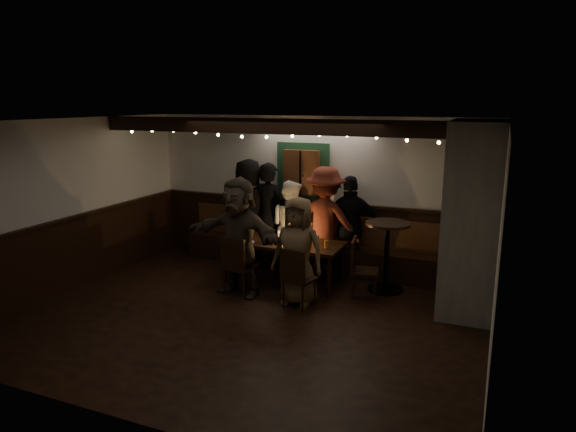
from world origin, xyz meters
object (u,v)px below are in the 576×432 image
at_px(person_d, 325,222).
at_px(high_top, 387,248).
at_px(person_f, 239,236).
at_px(person_a, 249,212).
at_px(chair_near_left, 237,262).
at_px(chair_near_right, 296,275).
at_px(person_e, 351,227).
at_px(person_g, 298,251).
at_px(chair_end, 359,265).
at_px(person_c, 291,226).
at_px(dining_table, 283,245).
at_px(person_b, 269,215).

bearing_deg(person_d, high_top, 161.78).
xyz_separation_m(high_top, person_f, (-2.00, -0.99, 0.21)).
height_order(person_a, person_d, person_a).
relative_size(chair_near_left, chair_near_right, 1.04).
height_order(person_e, person_g, person_e).
xyz_separation_m(chair_end, person_c, (-1.41, 0.77, 0.29)).
relative_size(person_c, person_f, 0.87).
bearing_deg(high_top, person_d, 163.68).
bearing_deg(person_f, chair_near_right, -1.33).
distance_m(dining_table, person_a, 1.24).
bearing_deg(person_g, person_a, 136.35).
relative_size(chair_near_right, person_a, 0.47).
relative_size(dining_table, chair_near_right, 2.18).
bearing_deg(chair_end, chair_near_left, -158.75).
xyz_separation_m(person_a, person_e, (1.85, 0.02, -0.10)).
xyz_separation_m(high_top, person_a, (-2.55, 0.41, 0.26)).
height_order(chair_near_right, person_e, person_e).
bearing_deg(person_f, person_c, 88.84).
relative_size(person_b, person_g, 1.18).
height_order(person_a, person_c, person_a).
xyz_separation_m(high_top, person_b, (-2.16, 0.41, 0.24)).
distance_m(person_e, person_g, 1.47).
bearing_deg(dining_table, person_e, 39.56).
bearing_deg(person_c, person_b, 12.95).
bearing_deg(person_b, person_f, 105.17).
height_order(dining_table, person_f, person_f).
bearing_deg(chair_near_left, person_b, 96.20).
height_order(high_top, person_b, person_b).
relative_size(chair_near_right, high_top, 0.81).
height_order(high_top, person_c, person_c).
xyz_separation_m(person_c, person_d, (0.63, -0.03, 0.13)).
xyz_separation_m(chair_near_left, person_a, (-0.55, 1.48, 0.42)).
bearing_deg(chair_near_right, chair_near_left, 172.90).
height_order(chair_near_left, person_c, person_c).
distance_m(chair_near_right, chair_end, 1.04).
bearing_deg(person_c, dining_table, 123.07).
height_order(dining_table, person_d, person_d).
distance_m(chair_near_left, person_c, 1.48).
xyz_separation_m(person_c, person_e, (1.03, 0.08, 0.06)).
xyz_separation_m(chair_end, person_e, (-0.38, 0.85, 0.35)).
height_order(person_b, person_d, person_b).
bearing_deg(person_b, person_a, 9.78).
bearing_deg(person_f, dining_table, 69.43).
relative_size(chair_near_right, person_g, 0.56).
xyz_separation_m(dining_table, person_a, (-0.97, 0.71, 0.31)).
relative_size(person_a, person_c, 1.21).
height_order(person_d, person_e, person_d).
height_order(dining_table, chair_near_left, chair_near_left).
relative_size(person_d, person_f, 1.02).
distance_m(dining_table, chair_end, 1.28).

